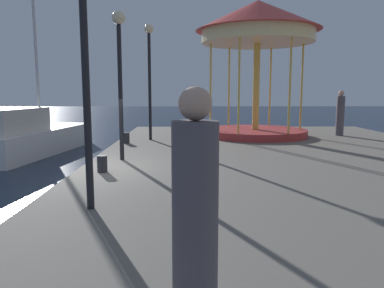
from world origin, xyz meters
TOP-DOWN VIEW (x-y plane):
  - ground_plane at (0.00, 0.00)m, footprint 120.00×120.00m
  - quay_dock at (6.00, 0.00)m, footprint 12.00×22.02m
  - sailboat_white at (-4.02, 6.68)m, footprint 3.19×7.43m
  - carousel at (5.69, 6.68)m, footprint 5.21×5.21m
  - lamp_post_near_edge at (1.14, -3.30)m, footprint 0.36×0.36m
  - lamp_post_mid_promenade at (0.89, 1.10)m, footprint 0.36×0.36m
  - lamp_post_far_end at (1.26, 5.51)m, footprint 0.36×0.36m
  - bollard_north at (0.46, 4.45)m, footprint 0.24×0.24m
  - bollard_center at (0.69, -0.51)m, footprint 0.24×0.24m
  - person_mid_promenade at (2.78, -6.61)m, footprint 0.34×0.34m
  - person_far_corner at (9.43, 6.83)m, footprint 0.34×0.34m

SIDE VIEW (x-z plane):
  - ground_plane at x=0.00m, z-range 0.00..0.00m
  - quay_dock at x=6.00m, z-range 0.00..0.80m
  - sailboat_white at x=-4.02m, z-range -3.19..4.75m
  - bollard_north at x=0.46m, z-range 0.80..1.20m
  - bollard_center at x=0.69m, z-range 0.80..1.20m
  - person_mid_promenade at x=2.78m, z-range 0.74..2.69m
  - person_far_corner at x=9.43m, z-range 0.74..2.71m
  - lamp_post_near_edge at x=1.14m, z-range 1.56..5.60m
  - lamp_post_mid_promenade at x=0.89m, z-range 1.57..5.63m
  - lamp_post_far_end at x=1.26m, z-range 1.61..6.11m
  - carousel at x=5.69m, z-range 2.24..7.90m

